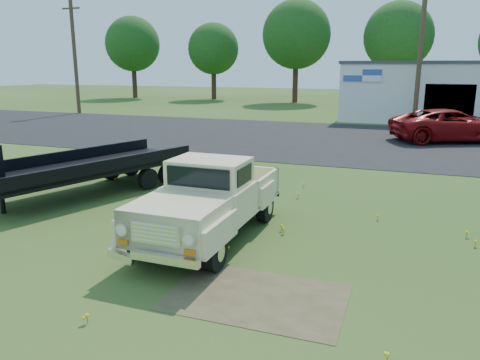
{
  "coord_description": "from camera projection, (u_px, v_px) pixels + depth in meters",
  "views": [
    {
      "loc": [
        3.72,
        -9.95,
        3.86
      ],
      "look_at": [
        -0.25,
        1.0,
        0.99
      ],
      "focal_mm": 35.0,
      "sensor_mm": 36.0,
      "label": 1
    }
  ],
  "objects": [
    {
      "name": "red_pickup",
      "position": [
        451.0,
        126.0,
        24.11
      ],
      "size": [
        6.55,
        4.95,
        1.65
      ],
      "primitive_type": "imported",
      "rotation": [
        0.0,
        0.0,
        1.99
      ],
      "color": "maroon",
      "rests_on": "ground"
    },
    {
      "name": "treeline_c",
      "position": [
        297.0,
        35.0,
        48.29
      ],
      "size": [
        7.04,
        7.04,
        10.47
      ],
      "color": "#3A251A",
      "rests_on": "ground"
    },
    {
      "name": "utility_pole_west",
      "position": [
        75.0,
        56.0,
        37.51
      ],
      "size": [
        1.6,
        0.3,
        9.0
      ],
      "color": "#4C3623",
      "rests_on": "ground"
    },
    {
      "name": "asphalt_lot",
      "position": [
        334.0,
        140.0,
        24.93
      ],
      "size": [
        90.0,
        14.0,
        0.02
      ],
      "primitive_type": "cube",
      "color": "black",
      "rests_on": "ground"
    },
    {
      "name": "vintage_pickup_truck",
      "position": [
        210.0,
        199.0,
        10.52
      ],
      "size": [
        2.08,
        5.16,
        1.86
      ],
      "primitive_type": null,
      "rotation": [
        0.0,
        0.0,
        -0.02
      ],
      "color": "#CEC58A",
      "rests_on": "ground"
    },
    {
      "name": "treeline_d",
      "position": [
        398.0,
        36.0,
        45.96
      ],
      "size": [
        6.72,
        6.72,
        10.0
      ],
      "color": "#3A251A",
      "rests_on": "ground"
    },
    {
      "name": "dirt_patch_a",
      "position": [
        257.0,
        297.0,
        8.0
      ],
      "size": [
        3.0,
        2.0,
        0.01
      ],
      "primitive_type": "cube",
      "color": "#4C4128",
      "rests_on": "ground"
    },
    {
      "name": "treeline_a",
      "position": [
        133.0,
        44.0,
        55.52
      ],
      "size": [
        6.4,
        6.4,
        9.52
      ],
      "color": "#3A251A",
      "rests_on": "ground"
    },
    {
      "name": "ground",
      "position": [
        236.0,
        230.0,
        11.24
      ],
      "size": [
        140.0,
        140.0,
        0.0
      ],
      "primitive_type": "plane",
      "color": "#2B4E19",
      "rests_on": "ground"
    },
    {
      "name": "flatbed_trailer",
      "position": [
        88.0,
        163.0,
        14.28
      ],
      "size": [
        4.55,
        7.34,
        1.9
      ],
      "primitive_type": null,
      "rotation": [
        0.0,
        0.0,
        -0.35
      ],
      "color": "black",
      "rests_on": "ground"
    },
    {
      "name": "commercial_building",
      "position": [
        446.0,
        91.0,
        33.39
      ],
      "size": [
        14.2,
        8.2,
        4.15
      ],
      "color": "white",
      "rests_on": "ground"
    },
    {
      "name": "dirt_patch_b",
      "position": [
        216.0,
        188.0,
        15.09
      ],
      "size": [
        2.2,
        1.6,
        0.01
      ],
      "primitive_type": "cube",
      "color": "#4C4128",
      "rests_on": "ground"
    },
    {
      "name": "treeline_b",
      "position": [
        213.0,
        49.0,
        53.27
      ],
      "size": [
        5.76,
        5.76,
        8.57
      ],
      "color": "#3A251A",
      "rests_on": "ground"
    },
    {
      "name": "utility_pole_mid",
      "position": [
        420.0,
        53.0,
        28.9
      ],
      "size": [
        1.6,
        0.3,
        9.0
      ],
      "color": "#4C3623",
      "rests_on": "ground"
    }
  ]
}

